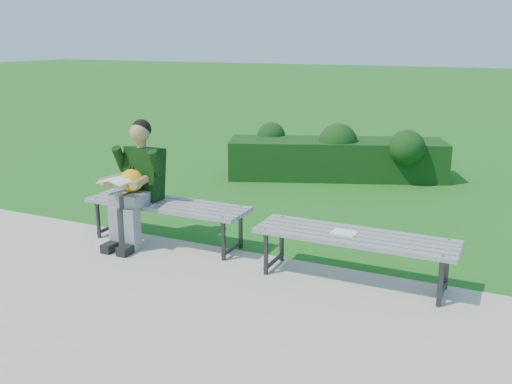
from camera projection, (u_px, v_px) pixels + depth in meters
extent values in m
plane|color=#2E7922|center=(257.00, 255.00, 5.86)|extent=(80.00, 80.00, 0.00)
cube|color=#B7A896|center=(159.00, 331.00, 4.33)|extent=(30.00, 3.50, 0.02)
cube|color=#11400F|center=(336.00, 159.00, 9.02)|extent=(3.43, 1.99, 0.60)
sphere|color=#11400F|center=(271.00, 137.00, 9.45)|extent=(0.61, 0.61, 0.47)
sphere|color=#11400F|center=(338.00, 143.00, 8.89)|extent=(0.78, 0.78, 0.61)
sphere|color=#11400F|center=(407.00, 148.00, 8.50)|extent=(0.69, 0.69, 0.53)
cube|color=slate|center=(155.00, 210.00, 5.86)|extent=(1.80, 0.08, 0.04)
cube|color=slate|center=(161.00, 207.00, 5.95)|extent=(1.80, 0.08, 0.04)
cube|color=slate|center=(167.00, 204.00, 6.04)|extent=(1.80, 0.09, 0.04)
cube|color=slate|center=(172.00, 202.00, 6.13)|extent=(1.80, 0.09, 0.04)
cube|color=slate|center=(177.00, 200.00, 6.22)|extent=(1.80, 0.09, 0.04)
cylinder|color=#2D2D30|center=(98.00, 220.00, 6.26)|extent=(0.04, 0.04, 0.41)
cylinder|color=#2D2D30|center=(120.00, 211.00, 6.59)|extent=(0.04, 0.04, 0.41)
cylinder|color=#2D2D30|center=(108.00, 200.00, 6.37)|extent=(0.04, 0.42, 0.04)
cylinder|color=#2D2D30|center=(110.00, 227.00, 6.46)|extent=(0.04, 0.42, 0.04)
cylinder|color=gray|center=(95.00, 199.00, 6.17)|extent=(0.02, 0.02, 0.01)
cylinder|color=gray|center=(120.00, 190.00, 6.54)|extent=(0.02, 0.02, 0.01)
cylinder|color=#2D2D30|center=(223.00, 241.00, 5.62)|extent=(0.04, 0.04, 0.41)
cylinder|color=#2D2D30|center=(241.00, 229.00, 5.95)|extent=(0.04, 0.04, 0.41)
cylinder|color=#2D2D30|center=(232.00, 218.00, 5.74)|extent=(0.04, 0.42, 0.04)
cylinder|color=#2D2D30|center=(232.00, 248.00, 5.82)|extent=(0.04, 0.42, 0.04)
cylinder|color=gray|center=(222.00, 217.00, 5.54)|extent=(0.02, 0.02, 0.01)
cylinder|color=gray|center=(241.00, 206.00, 5.90)|extent=(0.02, 0.02, 0.01)
cube|color=slate|center=(348.00, 244.00, 4.89)|extent=(1.80, 0.08, 0.04)
cube|color=slate|center=(351.00, 240.00, 4.98)|extent=(1.80, 0.08, 0.04)
cube|color=slate|center=(355.00, 237.00, 5.07)|extent=(1.80, 0.08, 0.04)
cube|color=slate|center=(358.00, 233.00, 5.16)|extent=(1.80, 0.09, 0.04)
cube|color=slate|center=(361.00, 230.00, 5.25)|extent=(1.80, 0.09, 0.04)
cylinder|color=#2D2D30|center=(266.00, 254.00, 5.28)|extent=(0.04, 0.04, 0.41)
cylinder|color=#2D2D30|center=(282.00, 241.00, 5.62)|extent=(0.04, 0.04, 0.41)
cylinder|color=#2D2D30|center=(274.00, 229.00, 5.40)|extent=(0.04, 0.42, 0.04)
cylinder|color=#2D2D30|center=(274.00, 261.00, 5.49)|extent=(0.04, 0.42, 0.04)
cylinder|color=gray|center=(265.00, 229.00, 5.20)|extent=(0.02, 0.02, 0.01)
cylinder|color=gray|center=(283.00, 216.00, 5.56)|extent=(0.02, 0.02, 0.01)
cylinder|color=#2D2D30|center=(440.00, 283.00, 4.65)|extent=(0.04, 0.04, 0.41)
cylinder|color=#2D2D30|center=(447.00, 267.00, 4.98)|extent=(0.04, 0.04, 0.41)
cylinder|color=#2D2D30|center=(445.00, 255.00, 4.76)|extent=(0.04, 0.42, 0.04)
cylinder|color=#2D2D30|center=(442.00, 291.00, 4.85)|extent=(0.04, 0.42, 0.04)
cylinder|color=gray|center=(443.00, 256.00, 4.56)|extent=(0.02, 0.02, 0.01)
cylinder|color=gray|center=(449.00, 239.00, 4.93)|extent=(0.02, 0.02, 0.01)
cube|color=gray|center=(126.00, 196.00, 6.04)|extent=(0.14, 0.42, 0.13)
cube|color=gray|center=(142.00, 198.00, 5.96)|extent=(0.14, 0.42, 0.13)
cube|color=gray|center=(117.00, 227.00, 5.96)|extent=(0.12, 0.13, 0.45)
cube|color=gray|center=(133.00, 230.00, 5.88)|extent=(0.12, 0.13, 0.45)
cube|color=black|center=(112.00, 246.00, 5.92)|extent=(0.11, 0.26, 0.09)
cube|color=black|center=(128.00, 249.00, 5.84)|extent=(0.11, 0.26, 0.09)
cube|color=black|center=(144.00, 173.00, 6.12)|extent=(0.40, 0.30, 0.59)
cylinder|color=#AA824F|center=(142.00, 144.00, 6.02)|extent=(0.10, 0.10, 0.08)
sphere|color=#AA824F|center=(140.00, 132.00, 5.97)|extent=(0.21, 0.21, 0.21)
sphere|color=black|center=(141.00, 129.00, 5.99)|extent=(0.21, 0.21, 0.21)
cylinder|color=black|center=(120.00, 159.00, 6.09)|extent=(0.10, 0.21, 0.30)
cylinder|color=black|center=(156.00, 163.00, 5.90)|extent=(0.10, 0.21, 0.30)
cylinder|color=#AA824F|center=(112.00, 179.00, 5.91)|extent=(0.14, 0.31, 0.08)
cylinder|color=#AA824F|center=(139.00, 183.00, 5.78)|extent=(0.14, 0.31, 0.08)
sphere|color=#AA824F|center=(108.00, 183.00, 5.75)|extent=(0.09, 0.09, 0.09)
sphere|color=#AA824F|center=(124.00, 185.00, 5.66)|extent=(0.09, 0.09, 0.09)
sphere|color=gold|center=(132.00, 181.00, 5.94)|extent=(0.24, 0.24, 0.24)
cone|color=orange|center=(125.00, 184.00, 5.84)|extent=(0.07, 0.07, 0.07)
cone|color=black|center=(131.00, 168.00, 5.92)|extent=(0.03, 0.04, 0.07)
cone|color=black|center=(134.00, 169.00, 5.92)|extent=(0.03, 0.04, 0.06)
sphere|color=white|center=(122.00, 179.00, 5.86)|extent=(0.04, 0.04, 0.04)
sphere|color=white|center=(129.00, 180.00, 5.83)|extent=(0.04, 0.04, 0.04)
cube|color=white|center=(108.00, 180.00, 5.71)|extent=(0.15, 0.20, 0.05)
cube|color=white|center=(120.00, 181.00, 5.64)|extent=(0.15, 0.20, 0.05)
cube|color=white|center=(344.00, 233.00, 5.11)|extent=(0.23, 0.18, 0.01)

